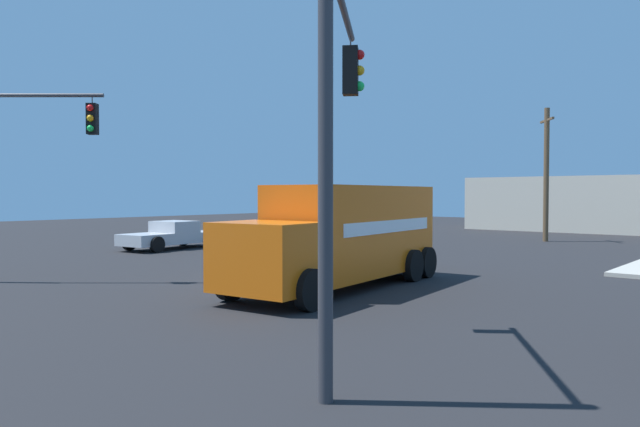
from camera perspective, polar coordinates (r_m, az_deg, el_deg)
ground_plane at (r=18.93m, az=-1.40°, el=-6.42°), size 100.00×100.00×0.00m
delivery_truck at (r=17.35m, az=2.21°, el=-2.04°), size 3.60×8.48×2.97m
traffic_light_primary at (r=20.78m, az=-28.30°, el=5.27°), size 3.73×3.17×5.87m
traffic_light_secondary at (r=9.22m, az=1.68°, el=10.18°), size 2.61×3.94×6.15m
pickup_silver at (r=30.53m, az=-14.09°, el=-1.94°), size 2.67×5.37×1.38m
utility_pole at (r=36.55m, az=20.94°, el=3.70°), size 1.41×1.84×7.68m
building_backdrop at (r=47.01m, az=27.70°, el=0.78°), size 22.33×6.00×4.01m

